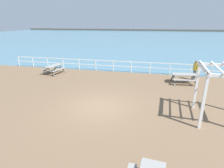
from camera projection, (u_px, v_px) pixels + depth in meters
The scene contains 7 objects.
ground_plane at pixel (100, 108), 10.59m from camera, with size 30.00×24.00×0.20m, color brown.
sea_band at pixel (145, 37), 59.25m from camera, with size 142.00×90.00×0.01m, color teal.
distant_shoreline at pixel (149, 31), 98.94m from camera, with size 142.00×6.00×1.80m, color #4C4C47.
seaward_railing at pixel (122, 65), 17.47m from camera, with size 23.07×0.07×1.08m.
picnic_table_near_right at pixel (184, 76), 14.30m from camera, with size 1.95×1.71×0.80m.
picnic_table_mid_centre at pixel (53, 67), 17.04m from camera, with size 1.82×2.05×0.80m.
visitor at pixel (195, 69), 14.98m from camera, with size 0.35×0.49×1.66m.
Camera 1 is at (2.79, -9.18, 4.65)m, focal length 29.10 mm.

